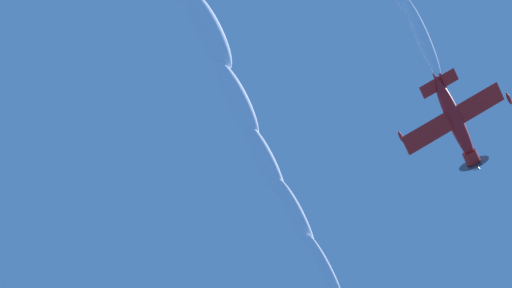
{
  "coord_description": "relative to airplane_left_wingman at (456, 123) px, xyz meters",
  "views": [
    {
      "loc": [
        31.84,
        -5.16,
        1.64
      ],
      "look_at": [
        13.93,
        -8.54,
        70.47
      ],
      "focal_mm": 66.04,
      "sensor_mm": 36.0,
      "label": 1
    }
  ],
  "objects": [
    {
      "name": "airplane_left_wingman",
      "position": [
        0.0,
        0.0,
        0.0
      ],
      "size": [
        7.92,
        8.42,
        3.22
      ],
      "color": "red"
    }
  ]
}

